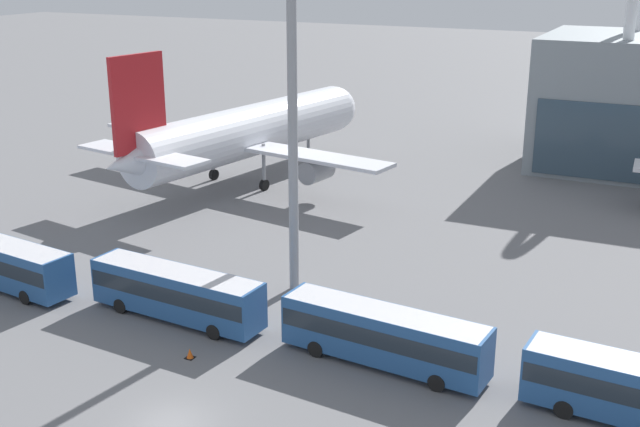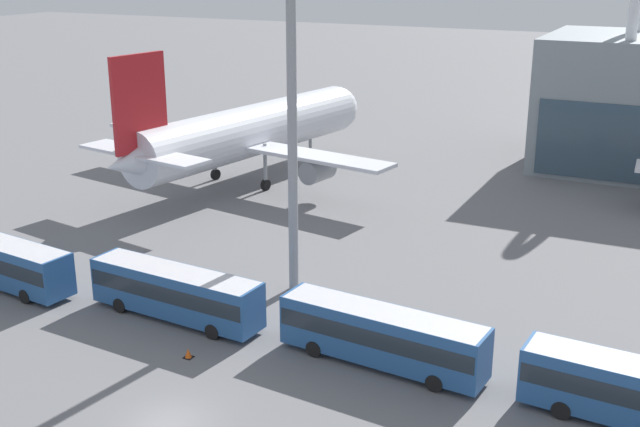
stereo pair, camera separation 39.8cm
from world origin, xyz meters
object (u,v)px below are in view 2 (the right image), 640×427
at_px(shuttle_bus_2, 175,290).
at_px(floodlight_mast, 291,37).
at_px(shuttle_bus_1, 2,260).
at_px(shuttle_bus_3, 382,334).
at_px(airliner_at_gate_near, 245,132).
at_px(traffic_cone_0, 188,353).

xyz_separation_m(shuttle_bus_2, floodlight_mast, (4.58, 7.58, 15.53)).
bearing_deg(shuttle_bus_1, floodlight_mast, 31.20).
distance_m(shuttle_bus_1, shuttle_bus_3, 28.44).
bearing_deg(floodlight_mast, shuttle_bus_2, -121.18).
relative_size(airliner_at_gate_near, shuttle_bus_1, 2.90).
bearing_deg(airliner_at_gate_near, floodlight_mast, -132.39).
bearing_deg(floodlight_mast, shuttle_bus_3, -37.75).
relative_size(shuttle_bus_1, traffic_cone_0, 21.01).
height_order(shuttle_bus_2, shuttle_bus_3, same).
height_order(shuttle_bus_2, floodlight_mast, floodlight_mast).
distance_m(shuttle_bus_2, shuttle_bus_3, 14.21).
xyz_separation_m(shuttle_bus_1, shuttle_bus_2, (14.21, 0.97, 0.00)).
relative_size(airliner_at_gate_near, floodlight_mast, 1.41).
relative_size(shuttle_bus_2, traffic_cone_0, 20.90).
xyz_separation_m(shuttle_bus_3, floodlight_mast, (-9.63, 7.45, 15.53)).
bearing_deg(shuttle_bus_3, airliner_at_gate_near, 137.24).
bearing_deg(airliner_at_gate_near, traffic_cone_0, -144.42).
distance_m(shuttle_bus_2, floodlight_mast, 17.88).
height_order(floodlight_mast, traffic_cone_0, floodlight_mast).
relative_size(airliner_at_gate_near, shuttle_bus_3, 2.91).
relative_size(shuttle_bus_1, floodlight_mast, 0.48).
bearing_deg(shuttle_bus_2, shuttle_bus_3, 4.64).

